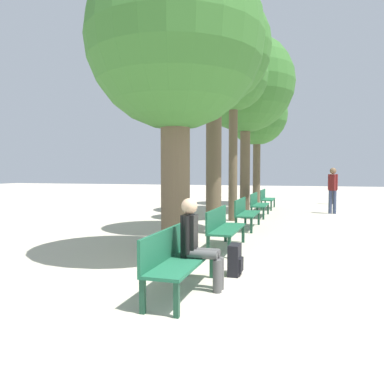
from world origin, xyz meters
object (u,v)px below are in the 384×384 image
at_px(pedestrian_mid, 333,187).
at_px(bench_row_0, 176,256).
at_px(bench_row_1, 223,225).
at_px(pedestrian_near, 332,186).
at_px(tree_row_1, 214,51).
at_px(tree_row_3, 246,84).
at_px(backpack, 235,260).
at_px(bench_row_2, 245,211).
at_px(tree_row_2, 233,78).
at_px(bench_row_4, 266,198).
at_px(tree_row_4, 257,116).
at_px(bench_row_3, 258,203).
at_px(tree_row_0, 175,43).
at_px(person_seated, 197,241).

bearing_deg(pedestrian_mid, bench_row_0, -103.91).
distance_m(bench_row_1, pedestrian_near, 12.55).
bearing_deg(tree_row_1, tree_row_3, 90.00).
bearing_deg(backpack, tree_row_3, 97.89).
bearing_deg(bench_row_2, bench_row_1, -90.00).
bearing_deg(tree_row_2, backpack, -79.05).
bearing_deg(bench_row_2, bench_row_0, -90.00).
xyz_separation_m(bench_row_1, pedestrian_mid, (2.63, 7.67, 0.52)).
xyz_separation_m(bench_row_4, pedestrian_near, (2.90, 3.33, 0.41)).
bearing_deg(tree_row_2, tree_row_4, 90.00).
xyz_separation_m(bench_row_1, bench_row_3, (0.00, 5.91, 0.00)).
distance_m(bench_row_1, tree_row_0, 3.64).
relative_size(tree_row_2, pedestrian_mid, 3.30).
distance_m(bench_row_0, person_seated, 0.37).
bearing_deg(person_seated, bench_row_3, 91.52).
height_order(tree_row_0, tree_row_1, tree_row_1).
bearing_deg(bench_row_1, backpack, -72.47).
relative_size(bench_row_4, tree_row_2, 0.29).
distance_m(tree_row_1, backpack, 5.92).
xyz_separation_m(bench_row_2, person_seated, (0.23, -5.68, 0.17)).
distance_m(person_seated, pedestrian_near, 15.16).
bearing_deg(tree_row_1, bench_row_2, 59.88).
bearing_deg(backpack, pedestrian_near, 80.74).
relative_size(tree_row_1, tree_row_4, 1.06).
relative_size(bench_row_3, tree_row_0, 0.31).
height_order(tree_row_2, tree_row_4, tree_row_2).
distance_m(bench_row_4, tree_row_4, 4.30).
bearing_deg(tree_row_1, pedestrian_mid, 60.66).
height_order(tree_row_2, backpack, tree_row_2).
bearing_deg(tree_row_3, backpack, -82.11).
distance_m(bench_row_1, tree_row_3, 8.42).
relative_size(tree_row_2, backpack, 12.16).
distance_m(bench_row_3, tree_row_2, 4.40).
bearing_deg(bench_row_4, tree_row_3, -109.86).
height_order(tree_row_0, person_seated, tree_row_0).
height_order(person_seated, pedestrian_mid, pedestrian_mid).
xyz_separation_m(bench_row_0, tree_row_4, (-0.64, 13.67, 3.82)).
xyz_separation_m(tree_row_3, tree_row_4, (-0.00, 3.64, -0.68)).
height_order(bench_row_0, tree_row_1, tree_row_1).
bearing_deg(pedestrian_mid, tree_row_4, 137.05).
distance_m(bench_row_2, bench_row_3, 2.96).
height_order(bench_row_0, bench_row_3, same).
xyz_separation_m(bench_row_0, bench_row_4, (0.00, 11.82, 0.00)).
bearing_deg(tree_row_3, bench_row_1, -84.80).
distance_m(bench_row_0, bench_row_3, 8.87).
distance_m(tree_row_3, tree_row_4, 3.70).
bearing_deg(tree_row_0, tree_row_4, 90.00).
relative_size(bench_row_1, tree_row_4, 0.29).
relative_size(tree_row_3, pedestrian_near, 4.42).
height_order(tree_row_4, pedestrian_mid, tree_row_4).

